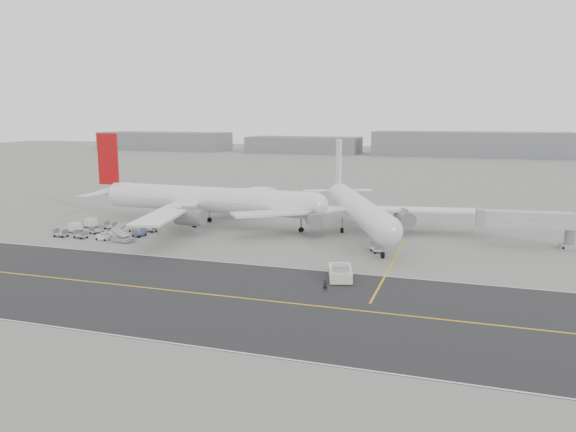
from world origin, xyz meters
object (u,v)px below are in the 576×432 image
(airliner_b, at_px, (357,208))
(airliner_a, at_px, (203,199))
(pushback_tug, at_px, (340,272))
(jet_bridge, at_px, (526,221))
(ground_crew_a, at_px, (325,285))

(airliner_b, bearing_deg, airliner_a, 160.39)
(pushback_tug, height_order, jet_bridge, jet_bridge)
(airliner_a, relative_size, ground_crew_a, 32.83)
(airliner_a, bearing_deg, pushback_tug, -127.24)
(airliner_b, bearing_deg, pushback_tug, -106.01)
(airliner_b, bearing_deg, jet_bridge, -27.24)
(airliner_a, xyz_separation_m, pushback_tug, (37.33, -31.02, -4.57))
(ground_crew_a, bearing_deg, airliner_b, 91.35)
(pushback_tug, relative_size, ground_crew_a, 5.16)
(jet_bridge, distance_m, ground_crew_a, 46.36)
(airliner_a, bearing_deg, jet_bridge, -87.78)
(airliner_b, xyz_separation_m, ground_crew_a, (3.43, -39.22, -4.27))
(pushback_tug, bearing_deg, ground_crew_a, -111.49)
(jet_bridge, xyz_separation_m, ground_crew_a, (-27.77, -36.93, -3.73))
(airliner_a, height_order, ground_crew_a, airliner_a)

